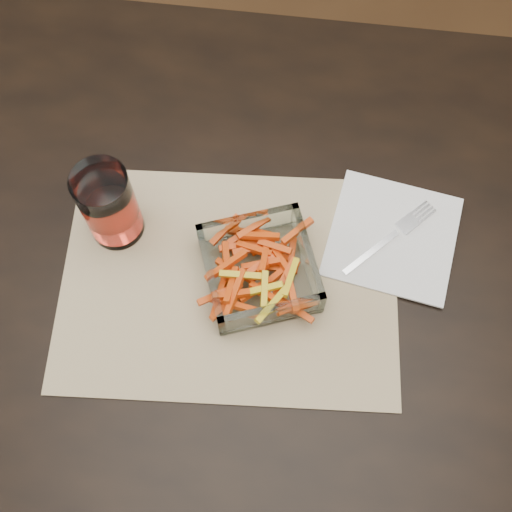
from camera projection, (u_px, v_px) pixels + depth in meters
The scene contains 6 objects.
dining_table at pixel (295, 294), 0.95m from camera, with size 1.60×0.90×0.75m.
placemat at pixel (229, 281), 0.86m from camera, with size 0.45×0.33×0.00m, color tan.
glass_bowl at pixel (259, 270), 0.84m from camera, with size 0.18×0.18×0.05m.
tumbler at pixel (110, 207), 0.84m from camera, with size 0.07×0.07×0.13m.
napkin at pixel (393, 236), 0.89m from camera, with size 0.17×0.17×0.00m, color white.
fork at pixel (392, 236), 0.88m from camera, with size 0.12×0.13×0.00m.
Camera 1 is at (-0.02, -0.33, 1.56)m, focal length 45.00 mm.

